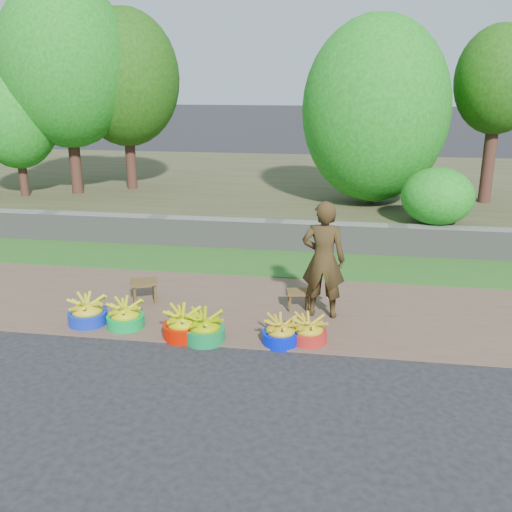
% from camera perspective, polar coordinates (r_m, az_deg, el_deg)
% --- Properties ---
extents(ground_plane, '(120.00, 120.00, 0.00)m').
position_cam_1_polar(ground_plane, '(6.89, -2.54, -9.16)').
color(ground_plane, '#232326').
rests_on(ground_plane, ground).
extents(dirt_shoulder, '(80.00, 2.50, 0.02)m').
position_cam_1_polar(dirt_shoulder, '(8.00, -0.76, -5.13)').
color(dirt_shoulder, brown).
rests_on(dirt_shoulder, ground).
extents(grass_verge, '(80.00, 1.50, 0.04)m').
position_cam_1_polar(grass_verge, '(9.85, 1.20, -0.65)').
color(grass_verge, '#295E1E').
rests_on(grass_verge, ground).
extents(retaining_wall, '(80.00, 0.35, 0.55)m').
position_cam_1_polar(retaining_wall, '(10.58, 1.84, 2.08)').
color(retaining_wall, slate).
rests_on(retaining_wall, ground).
extents(earth_bank, '(80.00, 10.00, 0.50)m').
position_cam_1_polar(earth_bank, '(15.34, 4.17, 6.79)').
color(earth_bank, '#444327').
rests_on(earth_bank, ground).
extents(vegetation, '(31.35, 7.09, 4.66)m').
position_cam_1_polar(vegetation, '(13.59, 19.95, 14.88)').
color(vegetation, '#3F231B').
rests_on(vegetation, earth_bank).
extents(basin_a, '(0.50, 0.50, 0.38)m').
position_cam_1_polar(basin_a, '(7.74, -16.50, -5.44)').
color(basin_a, '#0F28B7').
rests_on(basin_a, ground).
extents(basin_b, '(0.48, 0.48, 0.36)m').
position_cam_1_polar(basin_b, '(7.52, -12.94, -5.89)').
color(basin_b, '#049B3A').
rests_on(basin_b, ground).
extents(basin_c, '(0.50, 0.50, 0.37)m').
position_cam_1_polar(basin_c, '(7.13, -7.31, -6.85)').
color(basin_c, '#BF1100').
rests_on(basin_c, ground).
extents(basin_d, '(0.49, 0.49, 0.37)m').
position_cam_1_polar(basin_d, '(7.01, -5.15, -7.24)').
color(basin_d, '#0D7A3B').
rests_on(basin_d, ground).
extents(basin_e, '(0.45, 0.45, 0.33)m').
position_cam_1_polar(basin_e, '(6.92, 2.48, -7.66)').
color(basin_e, '#0014DA').
rests_on(basin_e, ground).
extents(basin_f, '(0.44, 0.44, 0.33)m').
position_cam_1_polar(basin_f, '(6.97, 5.28, -7.52)').
color(basin_f, '#B1201A').
rests_on(basin_f, ground).
extents(stool_left, '(0.45, 0.41, 0.32)m').
position_cam_1_polar(stool_left, '(8.21, -11.13, -2.87)').
color(stool_left, '#503A1C').
rests_on(stool_left, dirt_shoulder).
extents(stool_right, '(0.36, 0.30, 0.28)m').
position_cam_1_polar(stool_right, '(7.83, 4.26, -3.88)').
color(stool_right, '#503A1C').
rests_on(stool_right, dirt_shoulder).
extents(vendor_woman, '(0.60, 0.41, 1.57)m').
position_cam_1_polar(vendor_woman, '(7.49, 6.76, -0.37)').
color(vendor_woman, black).
rests_on(vendor_woman, dirt_shoulder).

